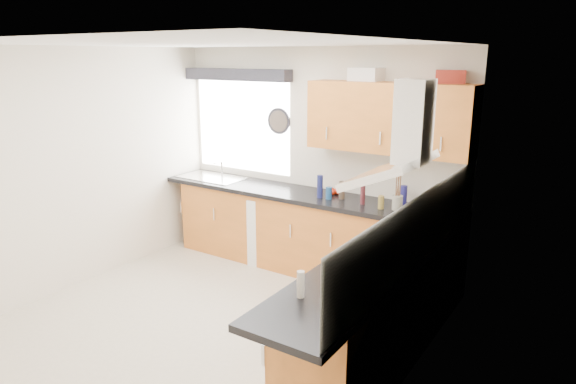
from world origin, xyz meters
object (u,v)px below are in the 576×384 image
Objects in this scene: oven at (380,310)px; extractor_hood at (401,146)px; washing_machine at (276,229)px; upper_cabinets at (389,118)px.

extractor_hood reaches higher than oven.
upper_cabinets is at bearing -11.85° from washing_machine.
washing_machine is (-1.96, 1.22, -1.37)m from extractor_hood.
extractor_hood is (0.10, -0.00, 1.34)m from oven.
washing_machine is (-1.86, 1.22, -0.02)m from oven.
extractor_hood is 0.46× the size of upper_cabinets.
oven is 1.09× the size of extractor_hood.
oven is 1.99m from upper_cabinets.
extractor_hood reaches higher than washing_machine.
upper_cabinets is at bearing 112.54° from oven.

